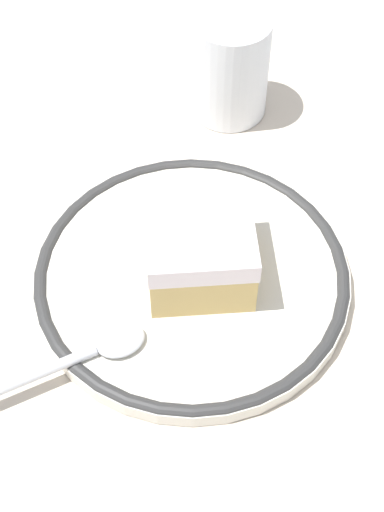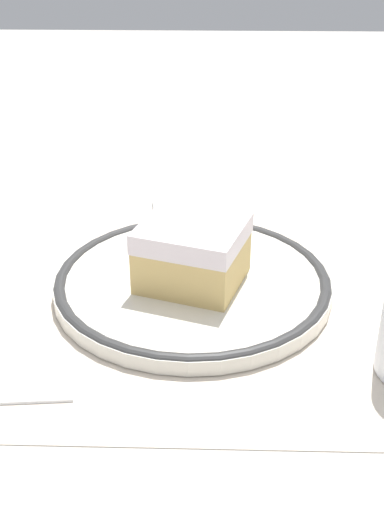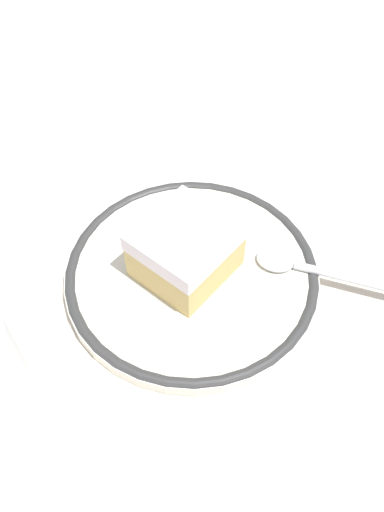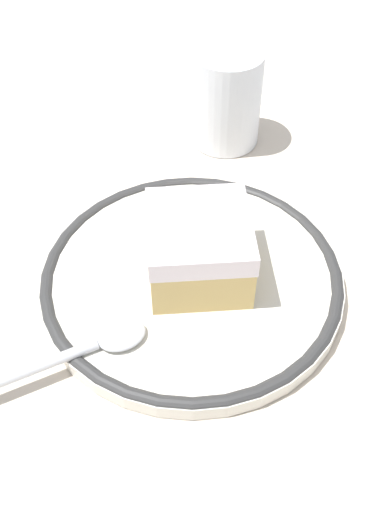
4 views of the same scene
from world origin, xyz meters
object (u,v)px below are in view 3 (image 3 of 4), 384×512
Objects in this scene: spoon at (307,268)px; cake_slice at (184,253)px; sugar_packet at (115,171)px; plate at (192,273)px.

cake_slice is at bearing -68.02° from spoon.
sugar_packet is (-0.10, -0.12, -0.03)m from cake_slice.
spoon is at bearing 111.08° from plate.
plate is 1.69× the size of spoon.
spoon reaches higher than sugar_packet.
cake_slice is 0.16m from sugar_packet.
cake_slice is (0.00, -0.01, 0.03)m from plate.
spoon is at bearing 111.98° from cake_slice.
spoon is (-0.04, 0.09, 0.01)m from plate.
plate is 4.53× the size of sugar_packet.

